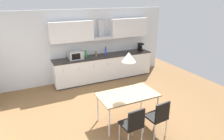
# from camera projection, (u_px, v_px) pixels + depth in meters

# --- Properties ---
(ground_plane) EXTENTS (8.51, 8.42, 0.02)m
(ground_plane) POSITION_uv_depth(u_px,v_px,m) (114.00, 118.00, 5.13)
(ground_plane) COLOR brown
(wall_back) EXTENTS (6.81, 0.10, 2.53)m
(wall_back) POSITION_uv_depth(u_px,v_px,m) (79.00, 46.00, 7.10)
(wall_back) COLOR silver
(wall_back) RESTS_ON ground_plane
(kitchen_counter) EXTENTS (3.69, 0.68, 0.91)m
(kitchen_counter) POSITION_uv_depth(u_px,v_px,m) (104.00, 67.00, 7.39)
(kitchen_counter) COLOR #333333
(kitchen_counter) RESTS_ON ground_plane
(backsplash_tile) EXTENTS (3.67, 0.02, 0.53)m
(backsplash_tile) POSITION_uv_depth(u_px,v_px,m) (100.00, 46.00, 7.41)
(backsplash_tile) COLOR silver
(backsplash_tile) RESTS_ON kitchen_counter
(upper_wall_cabinets) EXTENTS (3.67, 0.40, 0.67)m
(upper_wall_cabinets) POSITION_uv_depth(u_px,v_px,m) (102.00, 30.00, 7.05)
(upper_wall_cabinets) COLOR silver
(microwave) EXTENTS (0.48, 0.35, 0.28)m
(microwave) POSITION_uv_depth(u_px,v_px,m) (76.00, 55.00, 6.76)
(microwave) COLOR #ADADB2
(microwave) RESTS_ON kitchen_counter
(coffee_maker) EXTENTS (0.18, 0.19, 0.30)m
(coffee_maker) POSITION_uv_depth(u_px,v_px,m) (140.00, 47.00, 7.84)
(coffee_maker) COLOR black
(coffee_maker) RESTS_ON kitchen_counter
(bottle_brown) EXTENTS (0.07, 0.07, 0.19)m
(bottle_brown) POSITION_uv_depth(u_px,v_px,m) (96.00, 54.00, 7.08)
(bottle_brown) COLOR brown
(bottle_brown) RESTS_ON kitchen_counter
(bottle_green) EXTENTS (0.07, 0.07, 0.26)m
(bottle_green) POSITION_uv_depth(u_px,v_px,m) (86.00, 54.00, 6.96)
(bottle_green) COLOR green
(bottle_green) RESTS_ON kitchen_counter
(bottle_blue) EXTENTS (0.06, 0.06, 0.32)m
(bottle_blue) POSITION_uv_depth(u_px,v_px,m) (106.00, 51.00, 7.27)
(bottle_blue) COLOR blue
(bottle_blue) RESTS_ON kitchen_counter
(dining_table) EXTENTS (1.40, 0.79, 0.75)m
(dining_table) POSITION_uv_depth(u_px,v_px,m) (128.00, 96.00, 4.73)
(dining_table) COLOR tan
(dining_table) RESTS_ON ground_plane
(chair_near_right) EXTENTS (0.44, 0.44, 0.87)m
(chair_near_right) POSITION_uv_depth(u_px,v_px,m) (159.00, 115.00, 4.26)
(chair_near_right) COLOR black
(chair_near_right) RESTS_ON ground_plane
(chair_near_left) EXTENTS (0.42, 0.42, 0.87)m
(chair_near_left) POSITION_uv_depth(u_px,v_px,m) (133.00, 123.00, 4.01)
(chair_near_left) COLOR black
(chair_near_left) RESTS_ON ground_plane
(pendant_lamp) EXTENTS (0.32, 0.32, 0.22)m
(pendant_lamp) POSITION_uv_depth(u_px,v_px,m) (129.00, 57.00, 4.40)
(pendant_lamp) COLOR silver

